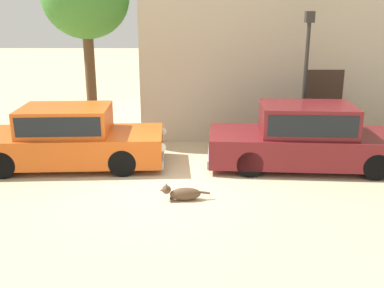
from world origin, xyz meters
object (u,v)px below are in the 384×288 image
at_px(parked_sedan_nearest, 68,137).
at_px(stray_dog_spotted, 182,193).
at_px(street_lamp, 306,64).
at_px(parked_sedan_second, 307,137).

xyz_separation_m(parked_sedan_nearest, stray_dog_spotted, (2.82, -2.07, -0.58)).
bearing_deg(street_lamp, parked_sedan_second, -98.21).
bearing_deg(street_lamp, parked_sedan_nearest, -168.01).
xyz_separation_m(parked_sedan_second, street_lamp, (0.19, 1.30, 1.60)).
relative_size(parked_sedan_second, stray_dog_spotted, 4.82).
distance_m(parked_sedan_nearest, street_lamp, 6.31).
relative_size(parked_sedan_second, street_lamp, 1.34).
height_order(parked_sedan_nearest, parked_sedan_second, parked_sedan_second).
bearing_deg(parked_sedan_nearest, stray_dog_spotted, -39.52).
distance_m(parked_sedan_nearest, parked_sedan_second, 5.77).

